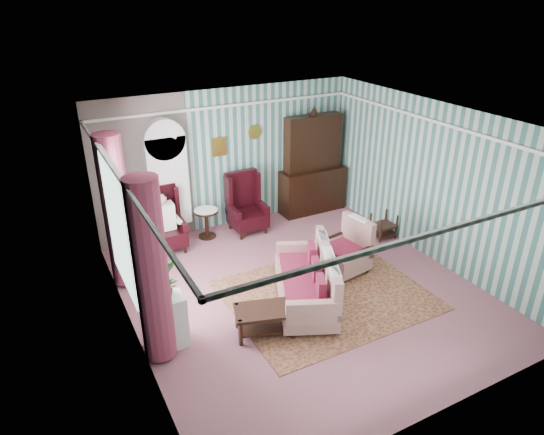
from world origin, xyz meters
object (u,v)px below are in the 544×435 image
dresser_hutch (313,162)px  round_side_table (207,224)px  wingback_right (247,204)px  sofa (305,278)px  bookcase (168,188)px  plant_stand (166,323)px  nest_table (383,225)px  seated_woman (164,223)px  floral_armchair (345,249)px  coffee_table (265,321)px  wingback_left (164,221)px

dresser_hutch → round_side_table: dresser_hutch is taller
wingback_right → round_side_table: wingback_right is taller
round_side_table → sofa: bearing=-78.9°
bookcase → plant_stand: (-1.05, -3.14, -0.72)m
nest_table → sofa: sofa is taller
wingback_right → seated_woman: (-1.75, 0.00, -0.04)m
floral_armchair → coffee_table: 2.25m
floral_armchair → dresser_hutch: bearing=-28.2°
wingback_left → sofa: bearing=-62.0°
wingback_left → round_side_table: (0.90, 0.15, -0.33)m
round_side_table → floral_armchair: bearing=-54.6°
bookcase → sofa: bearing=-68.9°
coffee_table → round_side_table: bearing=83.9°
seated_woman → sofa: bearing=-62.0°
bookcase → coffee_table: bookcase is taller
wingback_left → seated_woman: wingback_left is taller
wingback_left → plant_stand: wingback_left is taller
bookcase → nest_table: 4.37m
dresser_hutch → wingback_right: dresser_hutch is taller
round_side_table → sofa: 2.97m
bookcase → plant_stand: 3.39m
bookcase → seated_woman: (-0.25, -0.39, -0.53)m
plant_stand → wingback_right: bearing=47.2°
wingback_right → coffee_table: 3.39m
sofa → wingback_right: bearing=18.4°
wingback_left → wingback_right: same height
floral_armchair → seated_woman: bearing=40.5°
wingback_left → round_side_table: size_ratio=2.08×
dresser_hutch → plant_stand: (-4.30, -3.02, -0.78)m
floral_armchair → sofa: bearing=105.5°
coffee_table → plant_stand: bearing=163.8°
dresser_hutch → nest_table: bearing=-72.6°
wingback_left → wingback_right: 1.75m
plant_stand → sofa: bearing=-0.2°
nest_table → coffee_table: size_ratio=0.61×
wingback_right → floral_armchair: 2.41m
seated_woman → coffee_table: size_ratio=1.34×
floral_armchair → bookcase: bearing=33.1°
nest_table → round_side_table: bearing=151.8°
sofa → coffee_table: bearing=137.0°
nest_table → plant_stand: bearing=-166.2°
plant_stand → floral_armchair: (3.40, 0.50, 0.06)m
wingback_right → sofa: bearing=-95.8°
seated_woman → floral_armchair: (2.60, -2.25, -0.13)m
nest_table → plant_stand: plant_stand is taller
wingback_left → seated_woman: 0.04m
coffee_table → wingback_left: bearing=99.9°
dresser_hutch → coffee_table: bearing=-130.8°
bookcase → dresser_hutch: size_ratio=0.95×
seated_woman → plant_stand: size_ratio=1.47×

